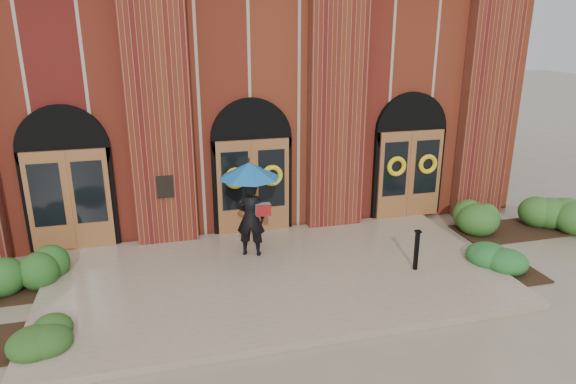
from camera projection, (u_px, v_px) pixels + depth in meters
name	position (u px, v px, depth m)	size (l,w,h in m)	color
ground	(278.00, 282.00, 11.37)	(90.00, 90.00, 0.00)	gray
landing	(277.00, 276.00, 11.48)	(10.00, 5.30, 0.15)	tan
church_building	(220.00, 81.00, 18.35)	(16.20, 12.53, 7.00)	maroon
man_with_umbrella	(250.00, 191.00, 11.92)	(1.85, 1.85, 2.30)	black
metal_post	(417.00, 249.00, 11.50)	(0.14, 0.14, 0.94)	black
hedge_wall_right	(519.00, 217.00, 14.10)	(3.13, 1.25, 0.80)	#2C581F
hedge_front_left	(13.00, 332.00, 9.12)	(1.35, 1.16, 0.48)	#254819
hedge_front_right	(503.00, 262.00, 11.73)	(1.47, 1.26, 0.52)	#215B25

